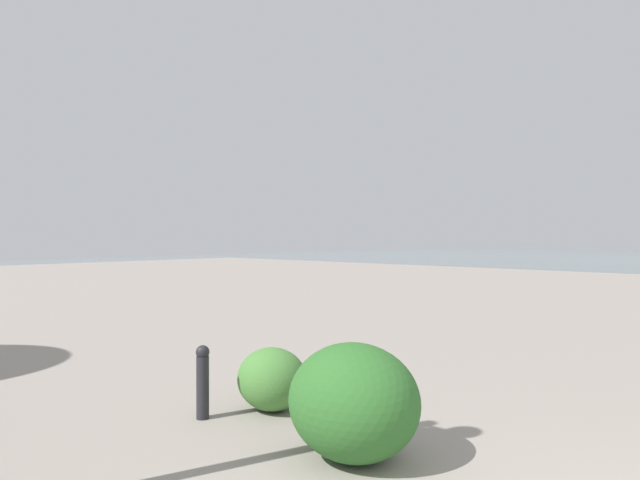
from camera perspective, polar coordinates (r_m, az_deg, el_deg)
bollard_mid at (r=5.56m, az=-11.89°, el=-13.83°), size 0.13×0.13×0.70m
shrub_low at (r=5.74m, az=-4.93°, el=-13.95°), size 0.73×0.66×0.62m
shrub_round at (r=4.49m, az=3.45°, el=-16.14°), size 1.06×0.96×0.90m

